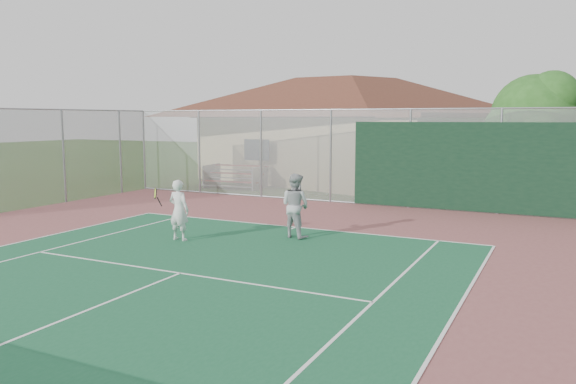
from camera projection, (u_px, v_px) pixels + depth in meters
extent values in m
cylinder|color=gray|center=(144.00, 150.00, 25.10)|extent=(0.08, 0.08, 3.50)
cylinder|color=gray|center=(199.00, 152.00, 23.78)|extent=(0.08, 0.08, 3.50)
cylinder|color=gray|center=(261.00, 154.00, 22.46)|extent=(0.08, 0.08, 3.50)
cylinder|color=gray|center=(331.00, 156.00, 21.13)|extent=(0.08, 0.08, 3.50)
cylinder|color=gray|center=(409.00, 159.00, 19.81)|extent=(0.08, 0.08, 3.50)
cylinder|color=gray|center=(500.00, 162.00, 18.48)|extent=(0.08, 0.08, 3.50)
cylinder|color=gray|center=(357.00, 109.00, 20.46)|extent=(20.00, 0.05, 0.05)
cylinder|color=gray|center=(355.00, 203.00, 20.91)|extent=(20.00, 0.05, 0.05)
cube|color=#999EA0|center=(356.00, 157.00, 20.69)|extent=(20.00, 0.02, 3.50)
cube|color=black|center=(499.00, 168.00, 18.47)|extent=(10.00, 0.04, 3.00)
cylinder|color=gray|center=(120.00, 152.00, 23.77)|extent=(0.08, 0.08, 3.50)
cylinder|color=gray|center=(64.00, 156.00, 21.11)|extent=(0.08, 0.08, 3.50)
cube|color=#999EA0|center=(64.00, 156.00, 21.11)|extent=(0.02, 9.00, 3.50)
cube|color=tan|center=(345.00, 149.00, 28.53)|extent=(14.84, 11.85, 3.24)
cube|color=brown|center=(346.00, 116.00, 28.31)|extent=(15.51, 12.52, 0.19)
pyramid|color=brown|center=(346.00, 78.00, 28.07)|extent=(16.33, 13.04, 1.95)
cube|color=black|center=(357.00, 167.00, 23.77)|extent=(0.97, 0.06, 2.27)
cube|color=#A63626|center=(229.00, 182.00, 25.45)|extent=(2.80, 0.52, 0.05)
cube|color=#B2B5BA|center=(227.00, 186.00, 25.27)|extent=(2.80, 0.49, 0.04)
cube|color=#A63626|center=(235.00, 173.00, 25.86)|extent=(2.80, 0.52, 0.05)
cube|color=#B2B5BA|center=(233.00, 178.00, 25.68)|extent=(2.80, 0.49, 0.04)
cube|color=#A63626|center=(241.00, 166.00, 26.27)|extent=(2.80, 0.52, 0.05)
cube|color=#B2B5BA|center=(238.00, 170.00, 26.09)|extent=(2.80, 0.49, 0.04)
cube|color=#B2B5BA|center=(212.00, 175.00, 26.45)|extent=(0.21, 1.67, 1.02)
cube|color=#B2B5BA|center=(260.00, 178.00, 25.30)|extent=(0.21, 1.67, 1.02)
cylinder|color=#352013|center=(530.00, 173.00, 19.64)|extent=(0.32, 0.32, 2.52)
sphere|color=#22541A|center=(534.00, 116.00, 19.38)|extent=(2.88, 2.88, 2.88)
sphere|color=#22541A|center=(559.00, 127.00, 19.31)|extent=(1.98, 1.98, 1.98)
sphere|color=#22541A|center=(510.00, 129.00, 19.44)|extent=(1.80, 1.80, 1.80)
sphere|color=#22541A|center=(537.00, 133.00, 18.65)|extent=(1.62, 1.62, 1.62)
sphere|color=#22541A|center=(526.00, 121.00, 20.17)|extent=(1.80, 1.80, 1.80)
sphere|color=#22541A|center=(552.00, 97.00, 18.90)|extent=(1.80, 1.80, 1.80)
imported|color=silver|center=(179.00, 211.00, 14.53)|extent=(0.58, 0.39, 1.59)
imported|color=#ADAFB2|center=(295.00, 206.00, 14.90)|extent=(0.96, 0.83, 1.71)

